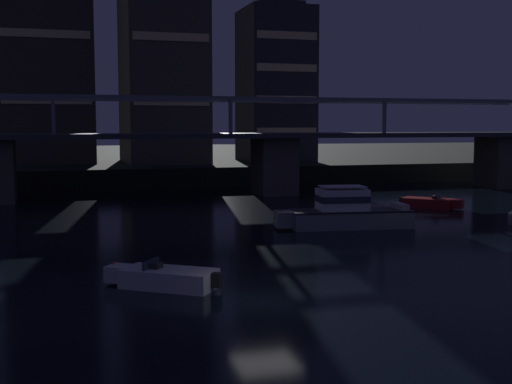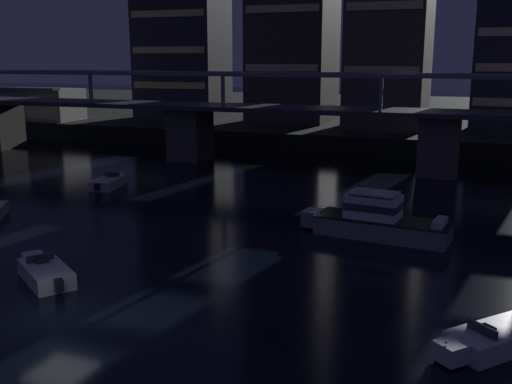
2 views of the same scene
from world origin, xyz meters
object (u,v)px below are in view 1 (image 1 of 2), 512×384
Objects in this scene: tower_west_tall at (45,6)px; tower_central at (161,12)px; tower_east_tall at (275,84)px; speedboat_near_center at (164,278)px; cabin_cruiser_near_left at (346,212)px; speedboat_far_left at (430,203)px; river_bridge at (142,153)px.

tower_central is (13.51, -2.48, -0.46)m from tower_west_tall.
tower_east_tall is 59.55m from speedboat_near_center.
tower_central is 46.91m from cabin_cruiser_near_left.
tower_west_tall reaches higher than speedboat_far_left.
cabin_cruiser_near_left is (10.74, -21.99, -3.14)m from river_bridge.
river_bridge is 35.49m from speedboat_near_center.
river_bridge is 27.89m from tower_east_tall.
tower_west_tall is 4.02× the size of cabin_cruiser_near_left.
river_bridge reaches higher than cabin_cruiser_near_left.
tower_east_tall reaches higher than speedboat_far_left.
tower_west_tall is 7.92× the size of speedboat_near_center.
tower_central is 8.31× the size of speedboat_far_left.
cabin_cruiser_near_left is 2.12× the size of speedboat_far_left.
tower_east_tall is 4.44× the size of speedboat_far_left.
speedboat_far_left is (2.61, -32.96, -11.41)m from tower_east_tall.
tower_east_tall is 43.01m from cabin_cruiser_near_left.
tower_west_tall is 61.69m from speedboat_near_center.
tower_east_tall is 34.98m from speedboat_far_left.
tower_central is 59.61m from speedboat_near_center.
tower_west_tall is 52.62m from cabin_cruiser_near_left.
tower_east_tall is 2.10× the size of cabin_cruiser_near_left.
tower_west_tall reaches higher than cabin_cruiser_near_left.
river_bridge is 29.50m from tower_west_tall.
river_bridge is 4.26× the size of tower_east_tall.
tower_central is at bearing -10.42° from tower_west_tall.
tower_west_tall is 8.52× the size of speedboat_far_left.
tower_west_tall reaches higher than tower_central.
speedboat_near_center is at bearing -112.70° from tower_east_tall.
cabin_cruiser_near_left is (19.11, -44.88, -19.74)m from tower_west_tall.
tower_east_tall is at bearing 94.52° from speedboat_far_left.
cabin_cruiser_near_left is at bearing 42.85° from speedboat_near_center.
cabin_cruiser_near_left is 1.97× the size of speedboat_near_center.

